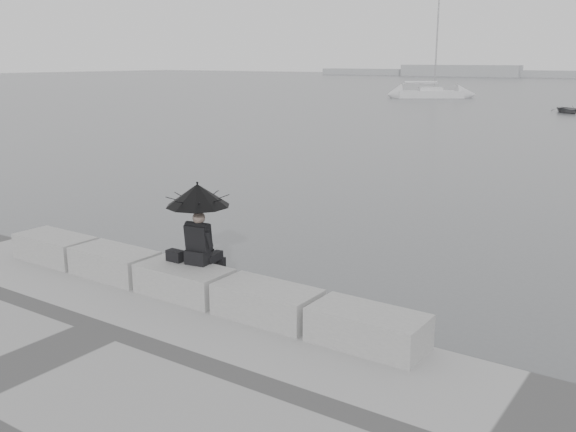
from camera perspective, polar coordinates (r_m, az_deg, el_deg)
The scene contains 10 objects.
ground at distance 11.37m, azimuth -7.50°, elevation -8.70°, with size 360.00×360.00×0.00m, color #4E5154.
stone_block_far_left at distance 13.27m, azimuth -19.97°, elevation -2.69°, with size 1.60×0.80×0.50m, color gray.
stone_block_left at distance 11.98m, azimuth -15.16°, elevation -4.07°, with size 1.60×0.80×0.50m, color gray.
stone_block_centre at distance 10.79m, azimuth -9.22°, elevation -5.74°, with size 1.60×0.80×0.50m, color gray.
stone_block_right at distance 9.76m, azimuth -1.87°, elevation -7.70°, with size 1.60×0.80×0.50m, color gray.
stone_block_far_right at distance 8.94m, azimuth 7.10°, elevation -9.90°, with size 1.60×0.80×0.50m, color gray.
seated_person at distance 10.60m, azimuth -8.05°, elevation 0.87°, with size 1.06×1.06×1.39m.
bag at distance 11.00m, azimuth -9.99°, elevation -3.50°, with size 0.30×0.17×0.19m, color black.
sailboat_left at distance 75.79m, azimuth 12.51°, elevation 10.62°, with size 7.42×5.96×12.90m.
dinghy at distance 58.05m, azimuth 23.61°, elevation 8.66°, with size 3.08×1.30×0.52m, color slate.
Camera 1 is at (7.08, -7.77, 4.33)m, focal length 40.00 mm.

